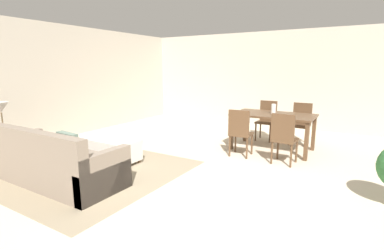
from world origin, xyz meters
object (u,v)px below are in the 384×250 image
(dining_chair_near_left, at_px, (240,130))
(dining_chair_far_left, at_px, (267,118))
(side_table, at_px, (5,139))
(table_lamp, at_px, (1,109))
(dining_table, at_px, (273,118))
(dining_chair_far_right, at_px, (301,121))
(vase_centerpiece, at_px, (274,109))
(ottoman_table, at_px, (110,148))
(dining_chair_near_right, at_px, (284,136))
(couch, at_px, (53,163))

(dining_chair_near_left, relative_size, dining_chair_far_left, 1.00)
(side_table, relative_size, table_lamp, 1.13)
(dining_table, xyz_separation_m, dining_chair_near_left, (-0.40, -0.79, -0.15))
(dining_chair_far_right, relative_size, vase_centerpiece, 4.51)
(ottoman_table, relative_size, dining_chair_near_left, 1.20)
(side_table, height_order, dining_chair_far_right, dining_chair_far_right)
(side_table, distance_m, dining_table, 5.04)
(ottoman_table, relative_size, table_lamp, 2.10)
(dining_table, bearing_deg, dining_chair_near_right, -62.49)
(couch, height_order, dining_chair_far_left, dining_chair_far_left)
(side_table, bearing_deg, couch, -1.86)
(dining_chair_near_left, height_order, dining_chair_near_right, same)
(side_table, xyz_separation_m, dining_table, (3.73, 3.38, 0.20))
(dining_chair_near_right, bearing_deg, table_lamp, -148.51)
(dining_chair_far_left, relative_size, dining_chair_far_right, 1.00)
(dining_chair_near_left, bearing_deg, dining_table, 63.40)
(ottoman_table, relative_size, dining_chair_near_right, 1.20)
(table_lamp, distance_m, dining_table, 5.05)
(side_table, distance_m, dining_chair_near_left, 4.22)
(ottoman_table, height_order, vase_centerpiece, vase_centerpiece)
(ottoman_table, bearing_deg, dining_chair_far_left, 58.05)
(ottoman_table, bearing_deg, side_table, -142.74)
(ottoman_table, xyz_separation_m, dining_chair_far_right, (2.71, 3.09, 0.28))
(dining_table, relative_size, vase_centerpiece, 7.86)
(couch, xyz_separation_m, dining_table, (2.31, 3.43, 0.38))
(dining_chair_near_right, bearing_deg, side_table, -148.51)
(ottoman_table, bearing_deg, dining_chair_near_left, 38.21)
(side_table, bearing_deg, dining_chair_near_right, 31.49)
(couch, bearing_deg, side_table, 178.14)
(dining_table, relative_size, dining_chair_far_left, 1.74)
(dining_chair_far_left, height_order, dining_chair_far_right, same)
(couch, distance_m, vase_centerpiece, 4.16)
(table_lamp, distance_m, dining_chair_far_right, 5.90)
(side_table, relative_size, dining_chair_near_right, 0.64)
(table_lamp, distance_m, dining_chair_near_right, 4.91)
(dining_table, xyz_separation_m, dining_chair_far_right, (0.40, 0.80, -0.15))
(dining_chair_far_left, relative_size, vase_centerpiece, 4.51)
(dining_chair_near_right, xyz_separation_m, dining_chair_far_left, (-0.80, 1.64, 0.00))
(couch, distance_m, dining_chair_far_right, 5.02)
(couch, xyz_separation_m, dining_chair_near_right, (2.74, 2.60, 0.23))
(dining_chair_far_left, bearing_deg, ottoman_table, -121.95)
(dining_table, bearing_deg, ottoman_table, -135.13)
(couch, xyz_separation_m, vase_centerpiece, (2.31, 3.42, 0.57))
(dining_chair_far_left, bearing_deg, dining_chair_far_right, -0.70)
(dining_chair_near_right, distance_m, vase_centerpiece, 0.99)
(dining_chair_near_left, xyz_separation_m, dining_chair_far_right, (0.80, 1.59, 0.00))
(couch, relative_size, dining_chair_near_left, 2.44)
(couch, bearing_deg, ottoman_table, 90.09)
(ottoman_table, bearing_deg, dining_table, 44.87)
(dining_chair_near_left, bearing_deg, couch, -125.92)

